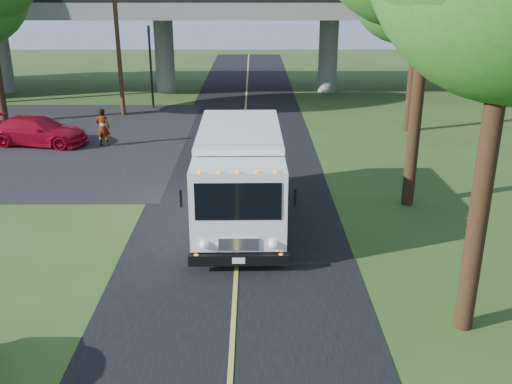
{
  "coord_description": "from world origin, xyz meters",
  "views": [
    {
      "loc": [
        0.49,
        -10.67,
        7.76
      ],
      "look_at": [
        0.57,
        5.96,
        1.6
      ],
      "focal_mm": 40.0,
      "sensor_mm": 36.0,
      "label": 1
    }
  ],
  "objects_px": {
    "step_van": "(240,175)",
    "pedestrian": "(103,128)",
    "traffic_signal": "(150,58)",
    "red_sedan": "(38,131)",
    "utility_pole": "(118,38)"
  },
  "relations": [
    {
      "from": "red_sedan",
      "to": "traffic_signal",
      "type": "bearing_deg",
      "value": -16.91
    },
    {
      "from": "red_sedan",
      "to": "pedestrian",
      "type": "height_order",
      "value": "pedestrian"
    },
    {
      "from": "pedestrian",
      "to": "utility_pole",
      "type": "bearing_deg",
      "value": -81.1
    },
    {
      "from": "utility_pole",
      "to": "pedestrian",
      "type": "xyz_separation_m",
      "value": [
        0.53,
        -7.05,
        -3.64
      ]
    },
    {
      "from": "utility_pole",
      "to": "step_van",
      "type": "bearing_deg",
      "value": -65.69
    },
    {
      "from": "utility_pole",
      "to": "red_sedan",
      "type": "xyz_separation_m",
      "value": [
        -2.81,
        -6.75,
        -3.87
      ]
    },
    {
      "from": "traffic_signal",
      "to": "pedestrian",
      "type": "relative_size",
      "value": 2.72
    },
    {
      "from": "step_van",
      "to": "red_sedan",
      "type": "bearing_deg",
      "value": 135.58
    },
    {
      "from": "traffic_signal",
      "to": "utility_pole",
      "type": "distance_m",
      "value": 2.86
    },
    {
      "from": "step_van",
      "to": "pedestrian",
      "type": "xyz_separation_m",
      "value": [
        -7.0,
        9.63,
        -0.76
      ]
    },
    {
      "from": "red_sedan",
      "to": "pedestrian",
      "type": "distance_m",
      "value": 3.37
    },
    {
      "from": "utility_pole",
      "to": "step_van",
      "type": "distance_m",
      "value": 18.53
    },
    {
      "from": "utility_pole",
      "to": "red_sedan",
      "type": "distance_m",
      "value": 8.28
    },
    {
      "from": "step_van",
      "to": "pedestrian",
      "type": "bearing_deg",
      "value": 125.42
    },
    {
      "from": "pedestrian",
      "to": "traffic_signal",
      "type": "bearing_deg",
      "value": -91.52
    }
  ]
}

